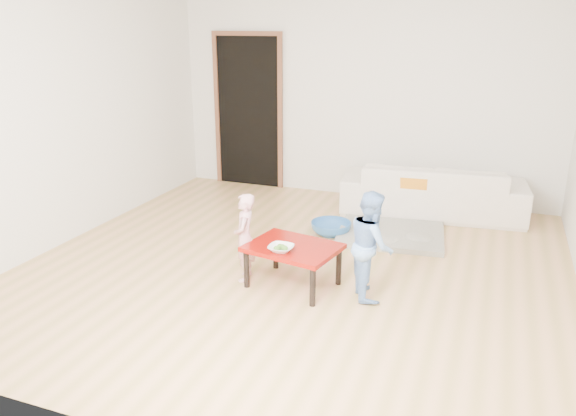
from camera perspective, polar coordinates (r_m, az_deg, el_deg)
The scene contains 13 objects.
floor at distance 5.41m, azimuth 0.76°, elevation -5.91°, with size 5.00×5.00×0.01m, color tan.
back_wall at distance 7.39m, azimuth 7.59°, elevation 11.04°, with size 5.00×0.02×2.60m, color white.
left_wall at distance 6.31m, azimuth -21.30°, elevation 8.71°, with size 0.02×5.00×2.60m, color white.
doorway at distance 7.93m, azimuth -3.99°, elevation 9.64°, with size 1.02×0.08×2.11m, color brown, non-canonical shape.
sofa at distance 6.99m, azimuth 14.50°, elevation 1.89°, with size 2.14×0.83×0.62m, color white.
cushion at distance 6.75m, azimuth 12.02°, elevation 2.95°, with size 0.48×0.43×0.13m, color orange.
red_table at distance 4.96m, azimuth 0.50°, elevation -5.88°, with size 0.76×0.57×0.38m, color maroon, non-canonical shape.
bowl at distance 4.75m, azimuth -0.72°, elevation -4.13°, with size 0.21×0.21×0.05m, color white.
broccoli at distance 4.75m, azimuth -0.72°, elevation -4.11°, with size 0.12×0.12×0.06m, color #2D5919, non-canonical shape.
child_pink at distance 5.02m, azimuth -4.42°, elevation -3.00°, with size 0.29×0.19×0.81m, color #D05F6C.
child_blue at distance 4.73m, azimuth 8.44°, elevation -3.71°, with size 0.45×0.35×0.93m, color #5E8AD9.
basin at distance 6.19m, azimuth 4.39°, elevation -2.05°, with size 0.44×0.44×0.14m, color #2B61A4.
blanket at distance 6.22m, azimuth 10.40°, elevation -2.62°, with size 1.12×0.93×0.06m, color #A6A292, non-canonical shape.
Camera 1 is at (1.68, -4.63, 2.23)m, focal length 35.00 mm.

